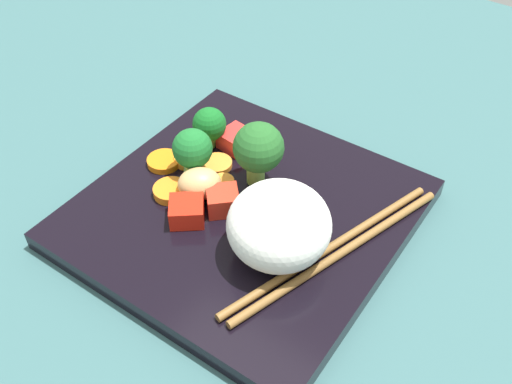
{
  "coord_description": "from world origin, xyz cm",
  "views": [
    {
      "loc": [
        22.07,
        -28.19,
        37.28
      ],
      "look_at": [
        1.01,
        0.32,
        3.75
      ],
      "focal_mm": 41.09,
      "sensor_mm": 36.0,
      "label": 1
    }
  ],
  "objects_px": {
    "square_plate": "(244,213)",
    "broccoli_floret_1": "(192,150)",
    "rice_mound": "(279,225)",
    "carrot_slice_1": "(255,158)",
    "chopstick_pair": "(337,248)"
  },
  "relations": [
    {
      "from": "square_plate",
      "to": "broccoli_floret_1",
      "type": "relative_size",
      "value": 5.19
    },
    {
      "from": "rice_mound",
      "to": "broccoli_floret_1",
      "type": "height_order",
      "value": "rice_mound"
    },
    {
      "from": "square_plate",
      "to": "carrot_slice_1",
      "type": "bearing_deg",
      "value": 118.34
    },
    {
      "from": "square_plate",
      "to": "carrot_slice_1",
      "type": "relative_size",
      "value": 11.06
    },
    {
      "from": "square_plate",
      "to": "rice_mound",
      "type": "relative_size",
      "value": 3.14
    },
    {
      "from": "carrot_slice_1",
      "to": "chopstick_pair",
      "type": "bearing_deg",
      "value": -23.35
    },
    {
      "from": "carrot_slice_1",
      "to": "rice_mound",
      "type": "bearing_deg",
      "value": -44.17
    },
    {
      "from": "square_plate",
      "to": "broccoli_floret_1",
      "type": "height_order",
      "value": "broccoli_floret_1"
    },
    {
      "from": "square_plate",
      "to": "rice_mound",
      "type": "bearing_deg",
      "value": -25.4
    },
    {
      "from": "square_plate",
      "to": "broccoli_floret_1",
      "type": "xyz_separation_m",
      "value": [
        -0.06,
        0.01,
        0.04
      ]
    },
    {
      "from": "rice_mound",
      "to": "broccoli_floret_1",
      "type": "distance_m",
      "value": 0.12
    },
    {
      "from": "carrot_slice_1",
      "to": "chopstick_pair",
      "type": "height_order",
      "value": "chopstick_pair"
    },
    {
      "from": "rice_mound",
      "to": "carrot_slice_1",
      "type": "height_order",
      "value": "rice_mound"
    },
    {
      "from": "rice_mound",
      "to": "chopstick_pair",
      "type": "relative_size",
      "value": 0.39
    },
    {
      "from": "broccoli_floret_1",
      "to": "chopstick_pair",
      "type": "bearing_deg",
      "value": -0.72
    }
  ]
}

